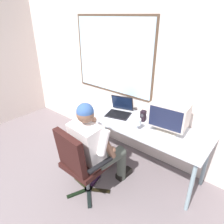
# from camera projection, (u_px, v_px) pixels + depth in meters

# --- Properties ---
(wall_rear) EXTENTS (5.45, 0.08, 2.78)m
(wall_rear) POSITION_uv_depth(u_px,v_px,m) (145.00, 65.00, 2.71)
(wall_rear) COLOR beige
(wall_rear) RESTS_ON ground
(desk) EXTENTS (1.77, 0.62, 0.72)m
(desk) POSITION_uv_depth(u_px,v_px,m) (140.00, 128.00, 2.66)
(desk) COLOR #8197A0
(desk) RESTS_ON ground
(office_chair) EXTENTS (0.58, 0.55, 0.92)m
(office_chair) POSITION_uv_depth(u_px,v_px,m) (79.00, 160.00, 2.26)
(office_chair) COLOR black
(office_chair) RESTS_ON ground
(person_seated) EXTENTS (0.55, 0.77, 1.19)m
(person_seated) POSITION_uv_depth(u_px,v_px,m) (96.00, 144.00, 2.38)
(person_seated) COLOR #4B5048
(person_seated) RESTS_ON ground
(crt_monitor) EXTENTS (0.45, 0.30, 0.37)m
(crt_monitor) POSITION_uv_depth(u_px,v_px,m) (169.00, 115.00, 2.36)
(crt_monitor) COLOR beige
(crt_monitor) RESTS_ON desk
(laptop) EXTENTS (0.40, 0.40, 0.24)m
(laptop) POSITION_uv_depth(u_px,v_px,m) (120.00, 109.00, 2.89)
(laptop) COLOR black
(laptop) RESTS_ON desk
(wine_glass) EXTENTS (0.08, 0.08, 0.14)m
(wine_glass) POSITION_uv_depth(u_px,v_px,m) (138.00, 122.00, 2.47)
(wine_glass) COLOR silver
(wine_glass) RESTS_ON desk
(desk_speaker) EXTENTS (0.07, 0.08, 0.15)m
(desk_speaker) POSITION_uv_depth(u_px,v_px,m) (143.00, 116.00, 2.67)
(desk_speaker) COLOR black
(desk_speaker) RESTS_ON desk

